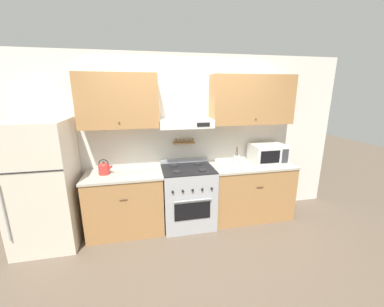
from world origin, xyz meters
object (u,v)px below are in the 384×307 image
(stove_range, at_px, (188,196))
(tea_kettle, at_px, (104,168))
(refrigerator, at_px, (44,185))
(microwave, at_px, (267,153))
(utensil_crock, at_px, (236,160))

(stove_range, bearing_deg, tea_kettle, 177.57)
(refrigerator, distance_m, microwave, 3.25)
(utensil_crock, bearing_deg, tea_kettle, -180.00)
(refrigerator, relative_size, utensil_crock, 5.56)
(tea_kettle, height_order, microwave, microwave)
(microwave, height_order, utensil_crock, utensil_crock)
(refrigerator, relative_size, tea_kettle, 7.76)
(refrigerator, height_order, microwave, refrigerator)
(microwave, distance_m, utensil_crock, 0.54)
(stove_range, relative_size, microwave, 1.85)
(tea_kettle, relative_size, utensil_crock, 0.72)
(stove_range, distance_m, utensil_crock, 0.94)
(refrigerator, height_order, tea_kettle, refrigerator)
(tea_kettle, xyz_separation_m, utensil_crock, (1.96, 0.00, -0.01))
(stove_range, relative_size, tea_kettle, 4.50)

